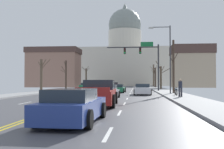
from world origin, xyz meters
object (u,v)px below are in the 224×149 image
Objects in this scene: sedan_near_01 at (142,89)px; sedan_near_04 at (73,106)px; sedan_oncoming_02 at (115,85)px; bicycle_parked at (176,92)px; sedan_near_02 at (108,92)px; sedan_near_00 at (117,89)px; sedan_oncoming_01 at (96,85)px; signal_gantry at (144,56)px; pedestrian_00 at (180,87)px; sedan_oncoming_00 at (86,86)px; street_lamp_right at (167,53)px; pickup_truck_near_03 at (98,94)px.

sedan_near_04 reaches higher than sedan_near_01.
sedan_oncoming_02 is 47.35m from bicycle_parked.
sedan_near_00 is at bearing 90.19° from sedan_near_02.
sedan_near_02 is 39.98m from sedan_oncoming_01.
signal_gantry reaches higher than bicycle_parked.
sedan_oncoming_01 is 38.38m from bicycle_parked.
sedan_near_01 is 0.95× the size of sedan_near_02.
sedan_near_02 is at bearing -102.28° from signal_gantry.
pedestrian_00 reaches higher than sedan_near_04.
pedestrian_00 is (9.91, -49.08, 0.46)m from sedan_oncoming_02.
sedan_near_00 is 12.58m from sedan_near_02.
sedan_oncoming_02 reaches higher than sedan_oncoming_00.
sedan_oncoming_00 is (-10.70, 8.99, -4.78)m from signal_gantry.
bicycle_parked is (6.51, -9.13, -0.05)m from sedan_near_00.
sedan_oncoming_02 is (3.52, 23.71, -0.01)m from sedan_oncoming_00.
sedan_oncoming_02 is 50.07m from pedestrian_00.
sedan_near_01 is 7.10m from pedestrian_00.
signal_gantry reaches higher than sedan_near_01.
bicycle_parked is at bearing -69.28° from sedan_oncoming_01.
signal_gantry reaches higher than sedan_near_02.
signal_gantry reaches higher than pedestrian_00.
street_lamp_right reaches higher than sedan_near_01.
street_lamp_right reaches higher than pickup_truck_near_03.
sedan_oncoming_01 is 2.78× the size of pedestrian_00.
sedan_near_01 reaches higher than sedan_near_00.
signal_gantry is at bearing 104.35° from street_lamp_right.
signal_gantry is 4.89× the size of pedestrian_00.
sedan_oncoming_00 is at bearing 100.26° from sedan_near_04.
street_lamp_right is 5.16m from sedan_near_01.
signal_gantry is 14.77m from sedan_oncoming_00.
pedestrian_00 is at bearing -78.58° from sedan_oncoming_02.
sedan_oncoming_01 reaches higher than sedan_near_01.
sedan_near_01 is at bearing -61.81° from sedan_oncoming_00.
sedan_oncoming_01 is (-10.82, 22.31, -4.78)m from signal_gantry.
signal_gantry is 7.57m from sedan_near_00.
pedestrian_00 is 0.91× the size of bicycle_parked.
sedan_near_04 is (-3.49, -30.85, -4.77)m from signal_gantry.
sedan_near_04 is (-5.88, -21.50, -4.23)m from street_lamp_right.
sedan_oncoming_02 is at bearing 70.65° from sedan_oncoming_01.
sedan_near_00 is at bearing 90.56° from pickup_truck_near_03.
signal_gantry is 1.76× the size of sedan_oncoming_01.
sedan_oncoming_02 is at bearing 81.55° from sedan_oncoming_00.
sedan_oncoming_02 is (-3.42, 37.16, 0.03)m from sedan_near_00.
sedan_oncoming_01 is (-7.26, 46.10, -0.14)m from pickup_truck_near_03.
sedan_oncoming_02 is at bearing 93.98° from sedan_near_02.
street_lamp_right is at bearing 92.81° from pedestrian_00.
pedestrian_00 is (6.22, 14.47, 0.44)m from sedan_near_04.
sedan_near_01 reaches higher than sedan_near_02.
pedestrian_00 reaches higher than bicycle_parked.
sedan_near_02 reaches higher than sedan_near_00.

